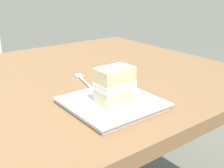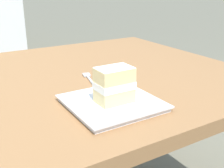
{
  "view_description": "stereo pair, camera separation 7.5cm",
  "coord_description": "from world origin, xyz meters",
  "px_view_note": "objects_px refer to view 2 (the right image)",
  "views": [
    {
      "loc": [
        -0.24,
        -0.85,
        1.01
      ],
      "look_at": [
        0.19,
        -0.29,
        0.76
      ],
      "focal_mm": 45.81,
      "sensor_mm": 36.0,
      "label": 1
    },
    {
      "loc": [
        -0.18,
        -0.89,
        1.01
      ],
      "look_at": [
        0.19,
        -0.29,
        0.76
      ],
      "focal_mm": 45.81,
      "sensor_mm": 36.0,
      "label": 2
    }
  ],
  "objects_px": {
    "dessert_fork": "(90,80)",
    "dessert_plate": "(112,103)",
    "cake_slice": "(114,85)",
    "patio_table": "(18,108)"
  },
  "relations": [
    {
      "from": "patio_table",
      "to": "cake_slice",
      "type": "bearing_deg",
      "value": -57.94
    },
    {
      "from": "dessert_fork",
      "to": "dessert_plate",
      "type": "bearing_deg",
      "value": -101.46
    },
    {
      "from": "dessert_plate",
      "to": "dessert_fork",
      "type": "bearing_deg",
      "value": 78.54
    },
    {
      "from": "dessert_plate",
      "to": "cake_slice",
      "type": "xyz_separation_m",
      "value": [
        0.0,
        -0.01,
        0.06
      ]
    },
    {
      "from": "patio_table",
      "to": "dessert_plate",
      "type": "distance_m",
      "value": 0.36
    },
    {
      "from": "dessert_fork",
      "to": "cake_slice",
      "type": "bearing_deg",
      "value": -100.65
    },
    {
      "from": "dessert_plate",
      "to": "cake_slice",
      "type": "distance_m",
      "value": 0.06
    },
    {
      "from": "patio_table",
      "to": "dessert_fork",
      "type": "bearing_deg",
      "value": -19.08
    },
    {
      "from": "cake_slice",
      "to": "patio_table",
      "type": "bearing_deg",
      "value": 122.06
    },
    {
      "from": "cake_slice",
      "to": "dessert_plate",
      "type": "bearing_deg",
      "value": 99.58
    }
  ]
}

